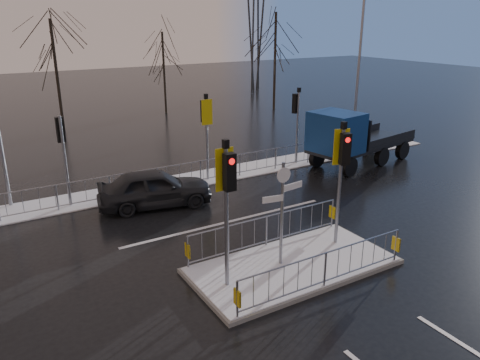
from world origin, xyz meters
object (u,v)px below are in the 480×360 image
car_far_lane (155,188)px  traffic_island (292,256)px  flatbed_truck (347,138)px  street_lamp_right (360,69)px

car_far_lane → traffic_island: bearing=-154.2°
traffic_island → flatbed_truck: bearing=38.7°
flatbed_truck → street_lamp_right: bearing=39.0°
street_lamp_right → traffic_island: bearing=-141.3°
traffic_island → car_far_lane: traffic_island is taller
car_far_lane → street_lamp_right: bearing=-69.3°
car_far_lane → flatbed_truck: size_ratio=0.68×
traffic_island → street_lamp_right: (10.58, 8.49, 4.00)m
traffic_island → flatbed_truck: size_ratio=0.94×
street_lamp_right → flatbed_truck: bearing=-141.0°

